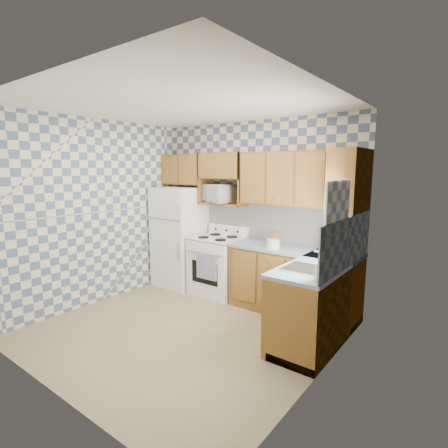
% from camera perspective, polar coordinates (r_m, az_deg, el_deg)
% --- Properties ---
extents(floor, '(3.40, 3.40, 0.00)m').
position_cam_1_polar(floor, '(4.57, -6.46, -16.85)').
color(floor, '#857454').
rests_on(floor, ground).
extents(back_wall, '(3.40, 0.02, 2.70)m').
position_cam_1_polar(back_wall, '(5.42, 5.01, 2.23)').
color(back_wall, slate).
rests_on(back_wall, ground).
extents(right_wall, '(0.02, 3.20, 2.70)m').
position_cam_1_polar(right_wall, '(3.24, 15.49, -2.70)').
color(right_wall, slate).
rests_on(right_wall, ground).
extents(backsplash_back, '(2.60, 0.02, 0.56)m').
position_cam_1_polar(backsplash_back, '(5.23, 8.64, 0.25)').
color(backsplash_back, white).
rests_on(backsplash_back, back_wall).
extents(backsplash_right, '(0.02, 1.60, 0.56)m').
position_cam_1_polar(backsplash_right, '(4.01, 19.51, -2.84)').
color(backsplash_right, white).
rests_on(backsplash_right, right_wall).
extents(refrigerator, '(0.75, 0.70, 1.68)m').
position_cam_1_polar(refrigerator, '(6.01, -7.23, -2.06)').
color(refrigerator, white).
rests_on(refrigerator, floor).
extents(stove_body, '(0.76, 0.65, 0.90)m').
position_cam_1_polar(stove_body, '(5.60, -1.02, -6.92)').
color(stove_body, white).
rests_on(stove_body, floor).
extents(cooktop, '(0.76, 0.65, 0.02)m').
position_cam_1_polar(cooktop, '(5.49, -1.03, -2.35)').
color(cooktop, silver).
rests_on(cooktop, stove_body).
extents(backguard, '(0.76, 0.08, 0.17)m').
position_cam_1_polar(backguard, '(5.69, 0.68, -0.97)').
color(backguard, white).
rests_on(backguard, cooktop).
extents(dish_towel_left, '(0.19, 0.02, 0.39)m').
position_cam_1_polar(dish_towel_left, '(5.35, -3.67, -6.78)').
color(dish_towel_left, navy).
rests_on(dish_towel_left, stove_body).
extents(dish_towel_right, '(0.19, 0.02, 0.39)m').
position_cam_1_polar(dish_towel_right, '(5.23, -2.09, -7.13)').
color(dish_towel_right, navy).
rests_on(dish_towel_right, stove_body).
extents(base_cabinets_back, '(1.75, 0.60, 0.88)m').
position_cam_1_polar(base_cabinets_back, '(4.97, 11.18, -9.32)').
color(base_cabinets_back, brown).
rests_on(base_cabinets_back, floor).
extents(base_cabinets_right, '(0.60, 1.60, 0.88)m').
position_cam_1_polar(base_cabinets_right, '(4.32, 15.21, -12.33)').
color(base_cabinets_right, brown).
rests_on(base_cabinets_right, floor).
extents(countertop_back, '(1.77, 0.63, 0.04)m').
position_cam_1_polar(countertop_back, '(4.84, 11.32, -4.16)').
color(countertop_back, slate).
rests_on(countertop_back, base_cabinets_back).
extents(countertop_right, '(0.63, 1.60, 0.04)m').
position_cam_1_polar(countertop_right, '(4.18, 15.41, -6.42)').
color(countertop_right, slate).
rests_on(countertop_right, base_cabinets_right).
extents(upper_cabinets_back, '(1.75, 0.33, 0.74)m').
position_cam_1_polar(upper_cabinets_back, '(4.84, 12.40, 7.18)').
color(upper_cabinets_back, brown).
rests_on(upper_cabinets_back, back_wall).
extents(upper_cabinets_fridge, '(0.82, 0.33, 0.50)m').
position_cam_1_polar(upper_cabinets_fridge, '(6.04, -6.32, 8.81)').
color(upper_cabinets_fridge, brown).
rests_on(upper_cabinets_fridge, back_wall).
extents(upper_cabinets_right, '(0.33, 0.70, 0.74)m').
position_cam_1_polar(upper_cabinets_right, '(4.41, 19.82, 6.69)').
color(upper_cabinets_right, brown).
rests_on(upper_cabinets_right, right_wall).
extents(microwave_shelf, '(0.80, 0.33, 0.03)m').
position_cam_1_polar(microwave_shelf, '(5.54, -0.02, 3.30)').
color(microwave_shelf, brown).
rests_on(microwave_shelf, back_wall).
extents(microwave, '(0.61, 0.51, 0.29)m').
position_cam_1_polar(microwave, '(5.57, -0.83, 4.99)').
color(microwave, white).
rests_on(microwave, microwave_shelf).
extents(sink, '(0.48, 0.40, 0.03)m').
position_cam_1_polar(sink, '(3.86, 13.55, -7.26)').
color(sink, '#B7B7BC').
rests_on(sink, countertop_right).
extents(window, '(0.02, 0.66, 0.86)m').
position_cam_1_polar(window, '(3.64, 17.96, 0.06)').
color(window, silver).
rests_on(window, right_wall).
extents(bottle_0, '(0.07, 0.07, 0.33)m').
position_cam_1_polar(bottle_0, '(4.48, 17.75, -3.01)').
color(bottle_0, black).
rests_on(bottle_0, countertop_back).
extents(bottle_1, '(0.07, 0.07, 0.31)m').
position_cam_1_polar(bottle_1, '(4.40, 18.71, -3.44)').
color(bottle_1, black).
rests_on(bottle_1, countertop_back).
extents(bottle_2, '(0.07, 0.07, 0.29)m').
position_cam_1_polar(bottle_2, '(4.48, 19.72, -3.41)').
color(bottle_2, '#58270C').
rests_on(bottle_2, countertop_back).
extents(bottle_3, '(0.07, 0.07, 0.27)m').
position_cam_1_polar(bottle_3, '(4.44, 16.53, -3.51)').
color(bottle_3, '#58270C').
rests_on(bottle_3, countertop_back).
extents(bottle_4, '(0.07, 0.07, 0.30)m').
position_cam_1_polar(bottle_4, '(4.59, 16.23, -2.87)').
color(bottle_4, black).
rests_on(bottle_4, countertop_back).
extents(knife_block, '(0.10, 0.10, 0.20)m').
position_cam_1_polar(knife_block, '(4.91, 8.59, -2.44)').
color(knife_block, brown).
rests_on(knife_block, countertop_back).
extents(electric_kettle, '(0.16, 0.16, 0.20)m').
position_cam_1_polar(electric_kettle, '(4.45, 16.56, -3.94)').
color(electric_kettle, white).
rests_on(electric_kettle, countertop_back).
extents(food_containers, '(0.19, 0.19, 0.13)m').
position_cam_1_polar(food_containers, '(4.77, 8.03, -3.24)').
color(food_containers, beige).
rests_on(food_containers, countertop_back).
extents(soap_bottle, '(0.06, 0.06, 0.17)m').
position_cam_1_polar(soap_bottle, '(3.50, 15.04, -7.63)').
color(soap_bottle, beige).
rests_on(soap_bottle, countertop_right).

